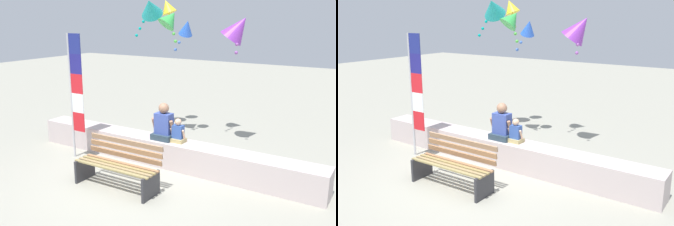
% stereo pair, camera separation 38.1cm
% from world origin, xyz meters
% --- Properties ---
extents(ground_plane, '(40.00, 40.00, 0.00)m').
position_xyz_m(ground_plane, '(0.00, 0.00, 0.00)').
color(ground_plane, '#999788').
extents(seawall_ledge, '(6.82, 0.57, 0.57)m').
position_xyz_m(seawall_ledge, '(0.00, 1.17, 0.29)').
color(seawall_ledge, '#C1B0AE').
rests_on(seawall_ledge, ground).
extents(park_bench, '(1.70, 0.63, 0.88)m').
position_xyz_m(park_bench, '(-0.14, -0.26, 0.42)').
color(park_bench, '#958452').
rests_on(park_bench, ground).
extents(person_adult, '(0.53, 0.39, 0.81)m').
position_xyz_m(person_adult, '(-0.03, 1.16, 0.89)').
color(person_adult, '#2A3C4A').
rests_on(person_adult, seawall_ledge).
extents(person_child, '(0.34, 0.25, 0.51)m').
position_xyz_m(person_child, '(0.33, 1.16, 0.77)').
color(person_child, tan).
rests_on(person_child, seawall_ledge).
extents(flag_banner, '(0.38, 0.05, 2.81)m').
position_xyz_m(flag_banner, '(-1.91, 0.45, 1.61)').
color(flag_banner, '#B7B7BC').
rests_on(flag_banner, ground).
extents(kite_yellow, '(0.59, 0.59, 0.82)m').
position_xyz_m(kite_yellow, '(-1.52, 3.70, 3.42)').
color(kite_yellow, yellow).
extents(kite_teal, '(0.81, 0.87, 1.12)m').
position_xyz_m(kite_teal, '(-1.64, 3.03, 3.38)').
color(kite_teal, teal).
extents(kite_green, '(0.75, 0.79, 0.89)m').
position_xyz_m(kite_green, '(-0.96, 2.93, 3.10)').
color(kite_green, green).
extents(kite_purple, '(0.97, 0.82, 0.99)m').
position_xyz_m(kite_purple, '(0.79, 3.12, 2.89)').
color(kite_purple, purple).
extents(kite_blue, '(0.60, 0.58, 0.83)m').
position_xyz_m(kite_blue, '(-0.59, 3.11, 2.88)').
color(kite_blue, blue).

